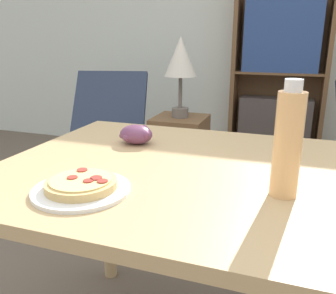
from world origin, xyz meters
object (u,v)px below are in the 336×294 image
object	(u,v)px
grape_bunch	(137,134)
pizza_on_plate	(81,186)
table_lamp	(181,61)
lounge_chair_near	(105,154)
bookshelf	(278,81)
drink_bottle	(288,143)
side_table	(180,162)

from	to	relation	value
grape_bunch	pizza_on_plate	bearing A→B (deg)	-84.33
pizza_on_plate	table_lamp	xyz separation A→B (m)	(-0.22, 1.52, 0.21)
lounge_chair_near	bookshelf	world-z (taller)	bookshelf
pizza_on_plate	table_lamp	distance (m)	1.55
drink_bottle	side_table	xyz separation A→B (m)	(-0.69, 1.37, -0.59)
pizza_on_plate	table_lamp	size ratio (longest dim) A/B	0.47
side_table	table_lamp	bearing A→B (deg)	0.00
grape_bunch	lounge_chair_near	distance (m)	1.48
lounge_chair_near	bookshelf	xyz separation A→B (m)	(1.17, 1.05, 0.48)
grape_bunch	table_lamp	distance (m)	1.12
bookshelf	side_table	world-z (taller)	bookshelf
drink_bottle	side_table	distance (m)	1.64
side_table	bookshelf	bearing A→B (deg)	63.09
table_lamp	grape_bunch	bearing A→B (deg)	-80.68
lounge_chair_near	table_lamp	xyz separation A→B (m)	(0.61, -0.05, 0.71)
side_table	lounge_chair_near	bearing A→B (deg)	174.89
lounge_chair_near	side_table	distance (m)	0.61
pizza_on_plate	bookshelf	bearing A→B (deg)	82.64
pizza_on_plate	grape_bunch	bearing A→B (deg)	95.67
grape_bunch	table_lamp	size ratio (longest dim) A/B	0.24
lounge_chair_near	bookshelf	bearing A→B (deg)	27.08
bookshelf	drink_bottle	bearing A→B (deg)	-86.98
bookshelf	table_lamp	world-z (taller)	bookshelf
table_lamp	bookshelf	bearing A→B (deg)	63.09
lounge_chair_near	grape_bunch	bearing A→B (deg)	-70.30
pizza_on_plate	lounge_chair_near	bearing A→B (deg)	117.85
pizza_on_plate	bookshelf	xyz separation A→B (m)	(0.34, 2.62, -0.02)
drink_bottle	table_lamp	size ratio (longest dim) A/B	0.54
side_table	grape_bunch	bearing A→B (deg)	-80.68
pizza_on_plate	side_table	distance (m)	1.60
drink_bottle	bookshelf	xyz separation A→B (m)	(-0.13, 2.47, -0.14)
pizza_on_plate	bookshelf	world-z (taller)	bookshelf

